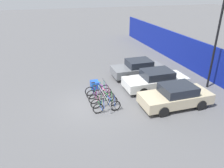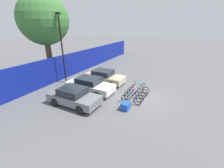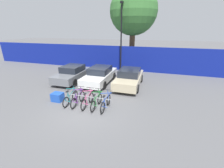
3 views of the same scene
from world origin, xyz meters
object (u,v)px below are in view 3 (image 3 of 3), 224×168
object	(u,v)px
bicycle_green	(96,102)
lamp_post	(121,36)
bicycle_blue	(106,103)
car_beige	(129,78)
car_white	(100,75)
bicycle_purple	(78,99)
bicycle_pink	(88,100)
cargo_crate	(58,97)
tree_behind_hoarding	(133,11)
bicycle_teal	(71,98)
bike_rack	(88,98)
car_grey	(73,74)

from	to	relation	value
bicycle_green	lamp_post	xyz separation A→B (m)	(-0.53, 7.97, 3.43)
bicycle_blue	car_beige	world-z (taller)	car_beige
car_white	lamp_post	world-z (taller)	lamp_post
bicycle_purple	bicycle_pink	distance (m)	0.65
bicycle_pink	bicycle_blue	distance (m)	1.17
lamp_post	cargo_crate	xyz separation A→B (m)	(-2.24, -7.91, -3.53)
bicycle_green	tree_behind_hoarding	world-z (taller)	tree_behind_hoarding
bicycle_pink	bicycle_blue	world-z (taller)	same
bicycle_purple	car_white	distance (m)	4.20
car_beige	bicycle_green	bearing A→B (deg)	-105.37
bicycle_teal	bicycle_blue	xyz separation A→B (m)	(2.34, 0.00, 0.00)
bicycle_purple	car_beige	size ratio (longest dim) A/B	0.39
bicycle_blue	car_white	xyz separation A→B (m)	(-2.00, 4.18, 0.31)
bicycle_blue	car_beige	xyz separation A→B (m)	(0.57, 4.20, 0.31)
bicycle_blue	lamp_post	size ratio (longest dim) A/B	0.25
bicycle_green	tree_behind_hoarding	size ratio (longest dim) A/B	0.19
cargo_crate	tree_behind_hoarding	bearing A→B (deg)	74.94
bicycle_pink	tree_behind_hoarding	world-z (taller)	tree_behind_hoarding
bicycle_green	bike_rack	bearing A→B (deg)	165.60
car_grey	cargo_crate	bearing A→B (deg)	-73.19
bike_rack	lamp_post	distance (m)	8.50
bike_rack	bicycle_pink	xyz separation A→B (m)	(0.00, -0.15, -0.10)
car_grey	cargo_crate	distance (m)	4.04
cargo_crate	car_white	bearing A→B (deg)	71.92
car_white	tree_behind_hoarding	world-z (taller)	tree_behind_hoarding
car_beige	car_grey	bearing A→B (deg)	-176.63
bike_rack	car_white	xyz separation A→B (m)	(-0.83, 4.04, 0.22)
car_grey	car_white	size ratio (longest dim) A/B	0.92
bicycle_teal	cargo_crate	size ratio (longest dim) A/B	2.44
car_grey	bike_rack	bearing A→B (deg)	-48.32
bicycle_purple	car_white	bearing A→B (deg)	88.61
bicycle_blue	cargo_crate	size ratio (longest dim) A/B	2.44
car_white	bicycle_teal	bearing A→B (deg)	-94.55
bicycle_teal	car_beige	distance (m)	5.12
bicycle_blue	tree_behind_hoarding	bearing A→B (deg)	90.84
bicycle_green	car_beige	xyz separation A→B (m)	(1.15, 4.20, 0.31)
bicycle_pink	cargo_crate	bearing A→B (deg)	176.24
bicycle_green	car_white	xyz separation A→B (m)	(-1.42, 4.18, 0.31)
bicycle_green	lamp_post	distance (m)	8.69
car_beige	bike_rack	bearing A→B (deg)	-113.23
bicycle_teal	car_beige	size ratio (longest dim) A/B	0.39
car_grey	bicycle_blue	bearing A→B (deg)	-40.87
bike_rack	bicycle_purple	size ratio (longest dim) A/B	1.68
bicycle_pink	tree_behind_hoarding	xyz separation A→B (m)	(0.70, 10.77, 5.88)
bicycle_teal	bicycle_pink	xyz separation A→B (m)	(1.17, 0.00, 0.00)
lamp_post	tree_behind_hoarding	xyz separation A→B (m)	(0.64, 2.80, 2.45)
bicycle_blue	tree_behind_hoarding	distance (m)	12.28
bike_rack	bicycle_teal	bearing A→B (deg)	-172.74
bicycle_blue	car_grey	size ratio (longest dim) A/B	0.41
bicycle_pink	car_beige	xyz separation A→B (m)	(1.74, 4.20, 0.31)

